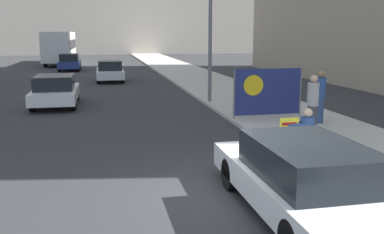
{
  "coord_description": "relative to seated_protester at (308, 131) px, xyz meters",
  "views": [
    {
      "loc": [
        -2.47,
        -7.44,
        3.13
      ],
      "look_at": [
        -0.16,
        3.41,
        0.96
      ],
      "focal_mm": 40.0,
      "sensor_mm": 36.0,
      "label": 1
    }
  ],
  "objects": [
    {
      "name": "ground_plane",
      "position": [
        -2.54,
        -2.15,
        -0.74
      ],
      "size": [
        160.0,
        160.0,
        0.0
      ],
      "primitive_type": "plane",
      "color": "#303033"
    },
    {
      "name": "sidewalk_curb",
      "position": [
        1.64,
        12.85,
        -0.68
      ],
      "size": [
        4.34,
        90.0,
        0.13
      ],
      "primitive_type": "cube",
      "color": "#B7B2A8",
      "rests_on": "ground_plane"
    },
    {
      "name": "seated_protester",
      "position": [
        0.0,
        0.0,
        0.0
      ],
      "size": [
        0.98,
        0.77,
        1.17
      ],
      "rotation": [
        0.0,
        0.0,
        0.15
      ],
      "color": "#474C56",
      "rests_on": "sidewalk_curb"
    },
    {
      "name": "jogger_on_sidewalk",
      "position": [
        1.15,
        2.0,
        0.31
      ],
      "size": [
        0.34,
        0.34,
        1.8
      ],
      "rotation": [
        0.0,
        0.0,
        3.49
      ],
      "color": "#424247",
      "rests_on": "sidewalk_curb"
    },
    {
      "name": "pedestrian_behind",
      "position": [
        2.21,
        3.49,
        0.3
      ],
      "size": [
        0.34,
        0.34,
        1.78
      ],
      "rotation": [
        0.0,
        0.0,
        3.04
      ],
      "color": "#334775",
      "rests_on": "sidewalk_curb"
    },
    {
      "name": "protest_banner",
      "position": [
        0.84,
        4.81,
        0.32
      ],
      "size": [
        2.6,
        0.06,
        1.77
      ],
      "color": "slate",
      "rests_on": "sidewalk_curb"
    },
    {
      "name": "traffic_light_pole",
      "position": [
        -1.25,
        9.09,
        3.6
      ],
      "size": [
        3.03,
        2.8,
        6.3
      ],
      "color": "slate",
      "rests_on": "sidewalk_curb"
    },
    {
      "name": "parked_car_curbside",
      "position": [
        -1.68,
        -3.17,
        -0.05
      ],
      "size": [
        1.87,
        4.77,
        1.35
      ],
      "color": "white",
      "rests_on": "ground_plane"
    },
    {
      "name": "car_on_road_nearest",
      "position": [
        -7.0,
        9.78,
        -0.06
      ],
      "size": [
        1.84,
        4.21,
        1.35
      ],
      "color": "white",
      "rests_on": "ground_plane"
    },
    {
      "name": "car_on_road_midblock",
      "position": [
        -4.43,
        19.3,
        -0.05
      ],
      "size": [
        1.73,
        4.24,
        1.38
      ],
      "color": "silver",
      "rests_on": "ground_plane"
    },
    {
      "name": "car_on_road_distant",
      "position": [
        -7.6,
        28.55,
        -0.02
      ],
      "size": [
        1.74,
        4.27,
        1.44
      ],
      "color": "navy",
      "rests_on": "ground_plane"
    },
    {
      "name": "city_bus_on_road",
      "position": [
        -9.03,
        36.77,
        1.14
      ],
      "size": [
        2.55,
        11.43,
        3.28
      ],
      "color": "silver",
      "rests_on": "ground_plane"
    }
  ]
}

